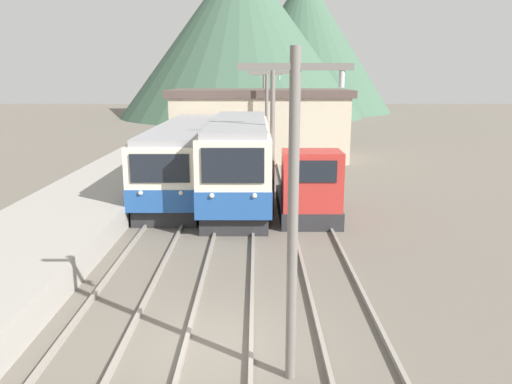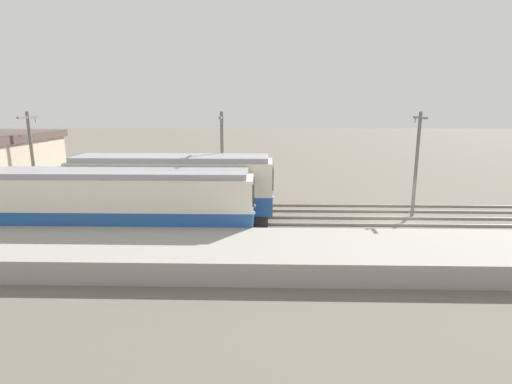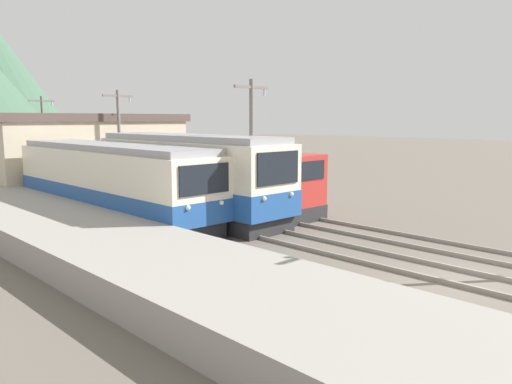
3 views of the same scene
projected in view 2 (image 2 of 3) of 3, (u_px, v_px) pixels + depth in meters
ground_plane at (403, 224)px, 22.97m from camera, size 200.00×200.00×0.00m
platform_left at (453, 256)px, 16.76m from camera, size 4.50×54.00×0.94m
track_left at (420, 237)px, 20.41m from camera, size 1.54×60.00×0.14m
track_center at (402, 221)px, 23.15m from camera, size 1.54×60.00×0.14m
track_right at (387, 208)px, 26.08m from camera, size 1.54×60.00×0.14m
commuter_train_left at (118, 206)px, 20.48m from camera, size 2.84×14.05×3.46m
commuter_train_center at (174, 191)px, 23.12m from camera, size 2.84×11.58×3.86m
shunting_locomotive at (224, 191)px, 26.11m from camera, size 2.40×5.32×3.00m
catenary_mast_near at (417, 160)px, 23.87m from camera, size 2.00×0.20×6.32m
catenary_mast_mid at (222, 159)px, 24.17m from camera, size 2.00×0.20×6.32m
catenary_mast_far at (33, 159)px, 24.47m from camera, size 2.00×0.20×6.32m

